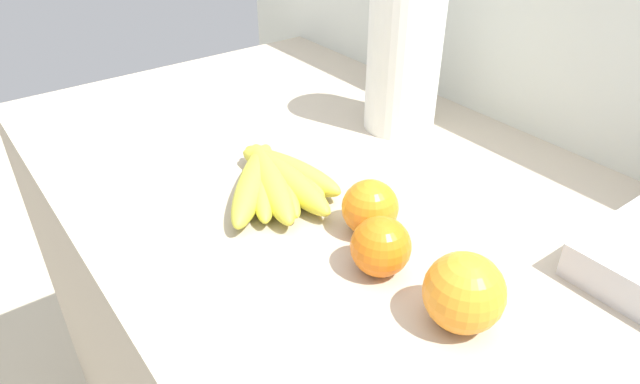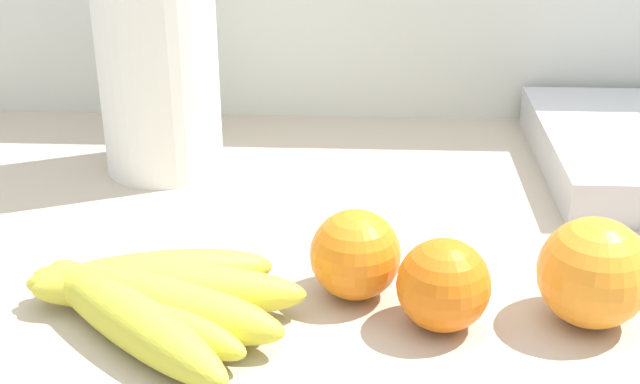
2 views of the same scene
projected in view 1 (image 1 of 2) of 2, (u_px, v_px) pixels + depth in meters
The scene contains 6 objects.
wall_back at pixel (546, 246), 1.02m from camera, with size 1.88×0.06×1.30m, color silver.
banana_bunch at pixel (274, 178), 0.78m from camera, with size 0.22×0.19×0.04m.
orange_back_right at pixel (464, 292), 0.55m from camera, with size 0.08×0.08×0.08m, color orange.
orange_center at pixel (370, 208), 0.69m from camera, with size 0.07×0.07×0.07m, color orange.
orange_far_right at pixel (381, 246), 0.63m from camera, with size 0.07×0.07×0.07m, color orange.
paper_towel_roll at pixel (404, 53), 0.89m from camera, with size 0.12×0.12×0.29m.
Camera 1 is at (0.40, -0.43, 1.29)m, focal length 31.18 mm.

